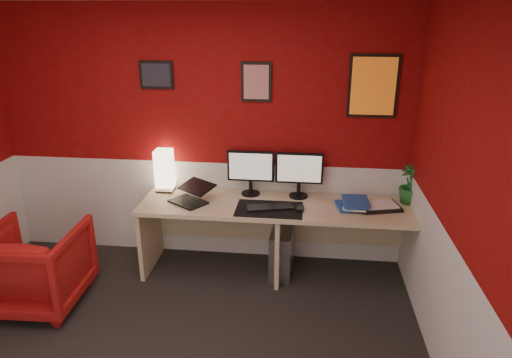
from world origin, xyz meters
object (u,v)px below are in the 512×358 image
at_px(laptop, 188,192).
at_px(monitor_left, 250,166).
at_px(monitor_right, 299,168).
at_px(pc_tower, 282,251).
at_px(desk, 279,240).
at_px(shoji_lamp, 165,172).
at_px(zen_tray, 379,207).
at_px(potted_plant, 411,184).
at_px(armchair, 36,266).

bearing_deg(laptop, monitor_left, 61.68).
height_order(monitor_right, pc_tower, monitor_right).
distance_m(desk, shoji_lamp, 1.30).
distance_m(desk, monitor_right, 0.71).
bearing_deg(monitor_left, laptop, -153.51).
relative_size(desk, zen_tray, 7.43).
bearing_deg(potted_plant, monitor_right, 178.17).
bearing_deg(monitor_left, zen_tray, -9.46).
xyz_separation_m(monitor_right, zen_tray, (0.74, -0.19, -0.28)).
bearing_deg(monitor_left, pc_tower, -29.83).
relative_size(monitor_right, zen_tray, 1.66).
bearing_deg(shoji_lamp, laptop, -42.76).
relative_size(pc_tower, armchair, 0.57).
height_order(potted_plant, pc_tower, potted_plant).
distance_m(shoji_lamp, monitor_left, 0.86).
bearing_deg(zen_tray, laptop, -177.55).
bearing_deg(armchair, desk, -163.42).
bearing_deg(armchair, pc_tower, -162.71).
bearing_deg(laptop, desk, 38.62).
relative_size(laptop, monitor_right, 0.57).
xyz_separation_m(shoji_lamp, monitor_right, (1.32, -0.01, 0.09)).
bearing_deg(shoji_lamp, zen_tray, -5.58).
xyz_separation_m(laptop, potted_plant, (2.04, 0.23, 0.07)).
distance_m(desk, potted_plant, 1.32).
distance_m(laptop, potted_plant, 2.06).
relative_size(desk, monitor_right, 4.48).
xyz_separation_m(laptop, monitor_left, (0.55, 0.28, 0.18)).
bearing_deg(armchair, monitor_left, -154.41).
distance_m(desk, monitor_left, 0.75).
xyz_separation_m(desk, laptop, (-0.85, -0.05, 0.47)).
bearing_deg(pc_tower, monitor_left, 153.07).
xyz_separation_m(laptop, pc_tower, (0.88, 0.09, -0.61)).
relative_size(monitor_left, armchair, 0.74).
relative_size(desk, laptop, 7.88).
relative_size(laptop, zen_tray, 0.94).
bearing_deg(armchair, potted_plant, -167.04).
distance_m(shoji_lamp, potted_plant, 2.34).
bearing_deg(laptop, shoji_lamp, 172.43).
relative_size(monitor_left, monitor_right, 1.00).
height_order(shoji_lamp, armchair, shoji_lamp).
distance_m(laptop, armchair, 1.44).
bearing_deg(monitor_right, desk, -127.85).
relative_size(monitor_left, pc_tower, 1.29).
xyz_separation_m(monitor_left, potted_plant, (1.49, -0.04, -0.11)).
bearing_deg(laptop, potted_plant, 41.68).
distance_m(monitor_left, armchair, 2.08).
xyz_separation_m(shoji_lamp, monitor_left, (0.85, -0.00, 0.09)).
bearing_deg(monitor_left, shoji_lamp, 179.98).
bearing_deg(shoji_lamp, armchair, -134.19).
bearing_deg(pc_tower, shoji_lamp, 173.87).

